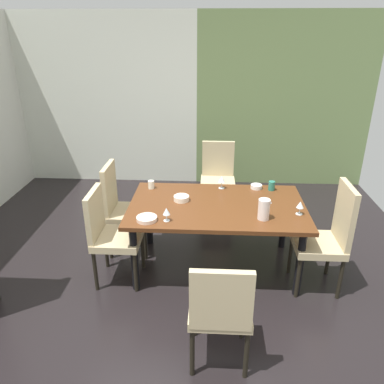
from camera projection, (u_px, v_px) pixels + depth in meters
name	position (u px, v px, depth m)	size (l,w,h in m)	color
ground_plane	(172.00, 298.00, 3.50)	(5.42, 5.98, 0.02)	black
back_panel_interior	(105.00, 101.00, 5.74)	(2.81, 0.10, 2.55)	silver
garden_window_panel	(284.00, 103.00, 5.60)	(2.61, 0.10, 2.55)	#6F8651
dining_table	(217.00, 211.00, 3.70)	(1.72, 1.04, 0.72)	#572E16
chair_right_near	(329.00, 234.00, 3.43)	(0.44, 0.44, 1.05)	tan
chair_left_near	(109.00, 232.00, 3.55)	(0.45, 0.44, 0.95)	tan
chair_head_far	(218.00, 175.00, 4.90)	(0.44, 0.45, 0.96)	tan
chair_left_far	(121.00, 205.00, 4.04)	(0.45, 0.44, 1.00)	tan
chair_head_near	(220.00, 308.00, 2.60)	(0.44, 0.44, 0.91)	tan
wine_glass_front	(166.00, 212.00, 3.32)	(0.07, 0.07, 0.13)	silver
wine_glass_west	(222.00, 180.00, 4.00)	(0.07, 0.07, 0.14)	silver
wine_glass_corner	(300.00, 205.00, 3.44)	(0.07, 0.07, 0.13)	silver
serving_bowl_near_window	(256.00, 187.00, 4.03)	(0.12, 0.12, 0.04)	white
serving_bowl_near_shelf	(181.00, 198.00, 3.74)	(0.15, 0.15, 0.05)	white
serving_bowl_left	(147.00, 219.00, 3.36)	(0.19, 0.19, 0.04)	beige
cup_north	(272.00, 186.00, 3.98)	(0.07, 0.07, 0.10)	#297561
cup_center	(151.00, 185.00, 4.02)	(0.07, 0.07, 0.09)	white
pitcher_right	(264.00, 209.00, 3.35)	(0.12, 0.11, 0.19)	silver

